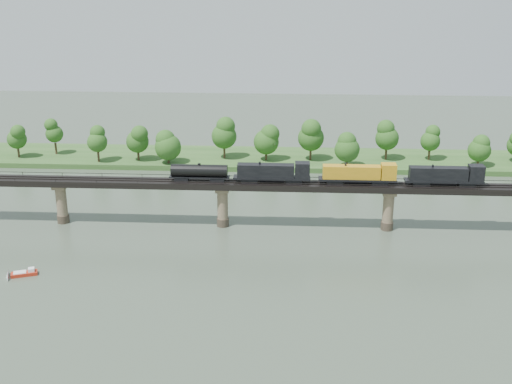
{
  "coord_description": "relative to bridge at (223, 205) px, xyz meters",
  "views": [
    {
      "loc": [
        16.35,
        -115.18,
        61.1
      ],
      "look_at": [
        8.15,
        30.0,
        9.0
      ],
      "focal_mm": 45.0,
      "sensor_mm": 36.0,
      "label": 1
    }
  ],
  "objects": [
    {
      "name": "freight_train",
      "position": [
        25.61,
        -0.0,
        8.48
      ],
      "size": [
        74.35,
        2.9,
        5.12
      ],
      "color": "black",
      "rests_on": "bridge"
    },
    {
      "name": "bridge_superstructure",
      "position": [
        0.0,
        0.0,
        6.33
      ],
      "size": [
        220.0,
        4.9,
        0.75
      ],
      "color": "black",
      "rests_on": "bridge"
    },
    {
      "name": "motorboat",
      "position": [
        -38.28,
        -28.8,
        -4.96
      ],
      "size": [
        5.55,
        3.55,
        1.46
      ],
      "rotation": [
        0.0,
        0.0,
        0.35
      ],
      "color": "#AD2613",
      "rests_on": "ground"
    },
    {
      "name": "ground",
      "position": [
        0.0,
        -30.0,
        -5.46
      ],
      "size": [
        400.0,
        400.0,
        0.0
      ],
      "primitive_type": "plane",
      "color": "#364435",
      "rests_on": "ground"
    },
    {
      "name": "far_treeline",
      "position": [
        -8.21,
        50.52,
        3.37
      ],
      "size": [
        289.06,
        17.54,
        13.6
      ],
      "color": "#382619",
      "rests_on": "far_bank"
    },
    {
      "name": "bridge",
      "position": [
        0.0,
        0.0,
        0.0
      ],
      "size": [
        236.0,
        30.0,
        11.5
      ],
      "color": "#473A2D",
      "rests_on": "ground"
    },
    {
      "name": "far_bank",
      "position": [
        0.0,
        55.0,
        -4.66
      ],
      "size": [
        300.0,
        24.0,
        1.6
      ],
      "primitive_type": "cube",
      "color": "#2C5220",
      "rests_on": "ground"
    }
  ]
}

